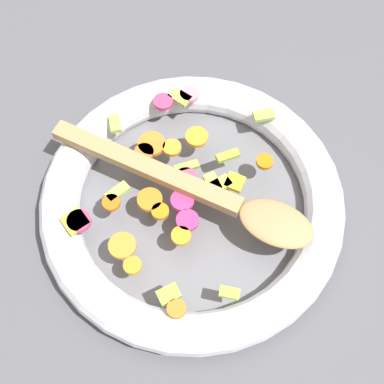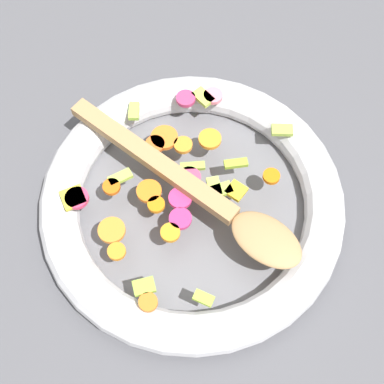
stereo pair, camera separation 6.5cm
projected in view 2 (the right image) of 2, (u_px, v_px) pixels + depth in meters
The scene contains 4 objects.
ground_plane at pixel (192, 209), 0.70m from camera, with size 4.00×4.00×0.00m, color #4C4C51.
skillet at pixel (192, 202), 0.68m from camera, with size 0.38×0.38×0.05m.
chopped_vegetables at pixel (171, 179), 0.66m from camera, with size 0.28×0.30×0.01m.
wooden_spoon at pixel (204, 196), 0.63m from camera, with size 0.34×0.13×0.01m.
Camera 2 is at (0.24, -0.17, 0.63)m, focal length 50.00 mm.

